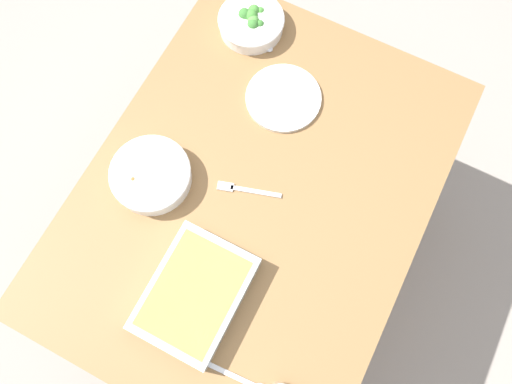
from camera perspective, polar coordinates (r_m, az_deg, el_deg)
name	(u,v)px	position (r m, az deg, el deg)	size (l,w,h in m)	color
ground_plane	(256,247)	(2.07, 0.00, -6.37)	(6.00, 6.00, 0.00)	#9E9389
dining_table	(256,202)	(1.44, 0.00, -1.11)	(1.20, 0.90, 0.74)	olive
stew_bowl	(151,175)	(1.37, -11.95, 1.90)	(0.22, 0.22, 0.06)	white
broccoli_bowl	(251,22)	(1.57, -0.54, 18.94)	(0.20, 0.20, 0.07)	white
baking_dish	(195,294)	(1.27, -7.02, -11.55)	(0.30, 0.22, 0.06)	silver
side_plate	(283,98)	(1.46, 3.16, 10.74)	(0.22, 0.22, 0.01)	silver
spoon_by_stew	(155,193)	(1.38, -11.49, -0.14)	(0.15, 0.12, 0.01)	silver
spoon_by_broccoli	(260,37)	(1.57, 0.41, 17.33)	(0.10, 0.16, 0.01)	silver
spoon_spare	(246,382)	(1.28, -1.16, -20.96)	(0.03, 0.18, 0.01)	silver
fork_on_table	(244,190)	(1.35, -1.37, 0.27)	(0.07, 0.17, 0.01)	silver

